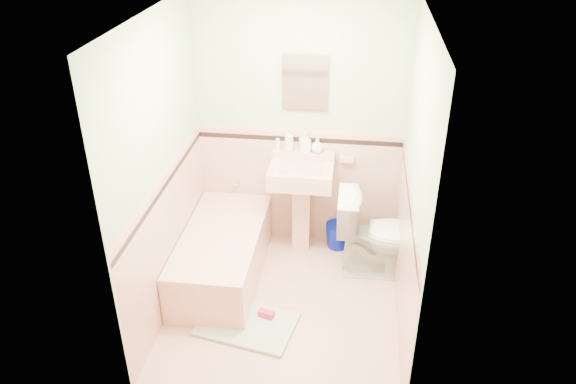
# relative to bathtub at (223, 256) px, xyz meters

# --- Properties ---
(floor) EXTENTS (2.20, 2.20, 0.00)m
(floor) POSITION_rel_bathtub_xyz_m (0.63, -0.33, -0.23)
(floor) COLOR #DFA892
(floor) RESTS_ON ground
(ceiling) EXTENTS (2.20, 2.20, 0.00)m
(ceiling) POSITION_rel_bathtub_xyz_m (0.63, -0.33, 2.27)
(ceiling) COLOR white
(ceiling) RESTS_ON ground
(wall_back) EXTENTS (2.50, 0.00, 2.50)m
(wall_back) POSITION_rel_bathtub_xyz_m (0.63, 0.77, 1.02)
(wall_back) COLOR #F1E6C4
(wall_back) RESTS_ON ground
(wall_front) EXTENTS (2.50, 0.00, 2.50)m
(wall_front) POSITION_rel_bathtub_xyz_m (0.63, -1.43, 1.02)
(wall_front) COLOR #F1E6C4
(wall_front) RESTS_ON ground
(wall_left) EXTENTS (0.00, 2.50, 2.50)m
(wall_left) POSITION_rel_bathtub_xyz_m (-0.37, -0.33, 1.02)
(wall_left) COLOR #F1E6C4
(wall_left) RESTS_ON ground
(wall_right) EXTENTS (0.00, 2.50, 2.50)m
(wall_right) POSITION_rel_bathtub_xyz_m (1.63, -0.33, 1.02)
(wall_right) COLOR #F1E6C4
(wall_right) RESTS_ON ground
(wainscot_back) EXTENTS (2.00, 0.00, 2.00)m
(wainscot_back) POSITION_rel_bathtub_xyz_m (0.63, 0.76, 0.38)
(wainscot_back) COLOR #E2AD97
(wainscot_back) RESTS_ON ground
(wainscot_front) EXTENTS (2.00, 0.00, 2.00)m
(wainscot_front) POSITION_rel_bathtub_xyz_m (0.63, -1.42, 0.38)
(wainscot_front) COLOR #E2AD97
(wainscot_front) RESTS_ON ground
(wainscot_left) EXTENTS (0.00, 2.20, 2.20)m
(wainscot_left) POSITION_rel_bathtub_xyz_m (-0.36, -0.33, 0.38)
(wainscot_left) COLOR #E2AD97
(wainscot_left) RESTS_ON ground
(wainscot_right) EXTENTS (0.00, 2.20, 2.20)m
(wainscot_right) POSITION_rel_bathtub_xyz_m (1.62, -0.33, 0.38)
(wainscot_right) COLOR #E2AD97
(wainscot_right) RESTS_ON ground
(accent_back) EXTENTS (2.00, 0.00, 2.00)m
(accent_back) POSITION_rel_bathtub_xyz_m (0.63, 0.75, 0.90)
(accent_back) COLOR black
(accent_back) RESTS_ON ground
(accent_front) EXTENTS (2.00, 0.00, 2.00)m
(accent_front) POSITION_rel_bathtub_xyz_m (0.63, -1.41, 0.90)
(accent_front) COLOR black
(accent_front) RESTS_ON ground
(accent_left) EXTENTS (0.00, 2.20, 2.20)m
(accent_left) POSITION_rel_bathtub_xyz_m (-0.35, -0.33, 0.89)
(accent_left) COLOR black
(accent_left) RESTS_ON ground
(accent_right) EXTENTS (0.00, 2.20, 2.20)m
(accent_right) POSITION_rel_bathtub_xyz_m (1.61, -0.33, 0.89)
(accent_right) COLOR black
(accent_right) RESTS_ON ground
(cap_back) EXTENTS (2.00, 0.00, 2.00)m
(cap_back) POSITION_rel_bathtub_xyz_m (0.63, 0.75, 0.99)
(cap_back) COLOR #DFA08F
(cap_back) RESTS_ON ground
(cap_front) EXTENTS (2.00, 0.00, 2.00)m
(cap_front) POSITION_rel_bathtub_xyz_m (0.63, -1.41, 0.99)
(cap_front) COLOR #DFA08F
(cap_front) RESTS_ON ground
(cap_left) EXTENTS (0.00, 2.20, 2.20)m
(cap_left) POSITION_rel_bathtub_xyz_m (-0.35, -0.33, 1.00)
(cap_left) COLOR #DFA08F
(cap_left) RESTS_ON ground
(cap_right) EXTENTS (0.00, 2.20, 2.20)m
(cap_right) POSITION_rel_bathtub_xyz_m (1.61, -0.33, 1.00)
(cap_right) COLOR #DFA08F
(cap_right) RESTS_ON ground
(bathtub) EXTENTS (0.70, 1.50, 0.45)m
(bathtub) POSITION_rel_bathtub_xyz_m (0.00, 0.00, 0.00)
(bathtub) COLOR #DAA08A
(bathtub) RESTS_ON floor
(tub_faucet) EXTENTS (0.04, 0.12, 0.04)m
(tub_faucet) POSITION_rel_bathtub_xyz_m (0.00, 0.72, 0.41)
(tub_faucet) COLOR silver
(tub_faucet) RESTS_ON wall_back
(sink) EXTENTS (0.60, 0.50, 0.95)m
(sink) POSITION_rel_bathtub_xyz_m (0.68, 0.53, 0.25)
(sink) COLOR #DAA08A
(sink) RESTS_ON floor
(sink_faucet) EXTENTS (0.02, 0.02, 0.10)m
(sink_faucet) POSITION_rel_bathtub_xyz_m (0.68, 0.67, 0.72)
(sink_faucet) COLOR silver
(sink_faucet) RESTS_ON sink
(medicine_cabinet) EXTENTS (0.39, 0.04, 0.48)m
(medicine_cabinet) POSITION_rel_bathtub_xyz_m (0.68, 0.74, 1.47)
(medicine_cabinet) COLOR white
(medicine_cabinet) RESTS_ON wall_back
(soap_dish) EXTENTS (0.13, 0.08, 0.04)m
(soap_dish) POSITION_rel_bathtub_xyz_m (1.10, 0.73, 0.72)
(soap_dish) COLOR #DAA08A
(soap_dish) RESTS_ON wall_back
(soap_bottle_left) EXTENTS (0.11, 0.12, 0.23)m
(soap_bottle_left) POSITION_rel_bathtub_xyz_m (0.54, 0.71, 0.91)
(soap_bottle_left) COLOR #B2B2B2
(soap_bottle_left) RESTS_ON sink
(soap_bottle_mid) EXTENTS (0.12, 0.12, 0.21)m
(soap_bottle_mid) POSITION_rel_bathtub_xyz_m (0.69, 0.71, 0.89)
(soap_bottle_mid) COLOR #B2B2B2
(soap_bottle_mid) RESTS_ON sink
(soap_bottle_right) EXTENTS (0.15, 0.15, 0.15)m
(soap_bottle_right) POSITION_rel_bathtub_xyz_m (0.81, 0.71, 0.86)
(soap_bottle_right) COLOR #B2B2B2
(soap_bottle_right) RESTS_ON sink
(tube) EXTENTS (0.04, 0.04, 0.12)m
(tube) POSITION_rel_bathtub_xyz_m (0.43, 0.71, 0.85)
(tube) COLOR white
(tube) RESTS_ON sink
(toilet) EXTENTS (0.83, 0.48, 0.84)m
(toilet) POSITION_rel_bathtub_xyz_m (1.46, 0.26, 0.20)
(toilet) COLOR white
(toilet) RESTS_ON floor
(bucket) EXTENTS (0.31, 0.31, 0.26)m
(bucket) POSITION_rel_bathtub_xyz_m (1.05, 0.63, -0.10)
(bucket) COLOR #011198
(bucket) RESTS_ON floor
(bath_mat) EXTENTS (0.88, 0.68, 0.03)m
(bath_mat) POSITION_rel_bathtub_xyz_m (0.35, -0.66, -0.21)
(bath_mat) COLOR #99AC8F
(bath_mat) RESTS_ON floor
(shoe) EXTENTS (0.15, 0.10, 0.05)m
(shoe) POSITION_rel_bathtub_xyz_m (0.50, -0.56, -0.17)
(shoe) COLOR #BF1E59
(shoe) RESTS_ON bath_mat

